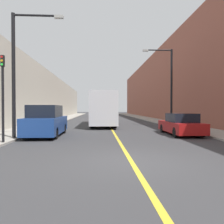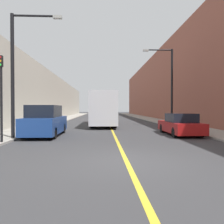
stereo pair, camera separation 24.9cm
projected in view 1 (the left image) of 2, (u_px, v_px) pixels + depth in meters
ground_plane at (131, 161)px, 7.31m from camera, size 200.00×200.00×0.00m
sidewalk_left at (64, 118)px, 36.84m from camera, size 2.82×72.00×0.11m
sidewalk_right at (146, 118)px, 37.66m from camera, size 2.82×72.00×0.11m
building_row_left at (44, 97)px, 36.58m from camera, size 4.00×72.00×7.26m
building_row_right at (165, 86)px, 37.77m from camera, size 4.00×72.00×11.36m
road_center_line at (105, 119)px, 37.25m from camera, size 0.16×72.00×0.01m
bus at (103, 109)px, 22.65m from camera, size 2.41×10.16×3.26m
parked_suv_left at (46, 122)px, 13.88m from camera, size 1.93×4.81×1.97m
car_right_near at (181, 125)px, 14.63m from camera, size 1.84×4.39×1.44m
street_lamp_left at (19, 66)px, 12.23m from camera, size 2.88×0.24×6.98m
street_lamp_right at (169, 82)px, 20.87m from camera, size 2.88×0.24×7.31m
traffic_light at (3, 95)px, 10.63m from camera, size 0.16×0.18×4.24m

